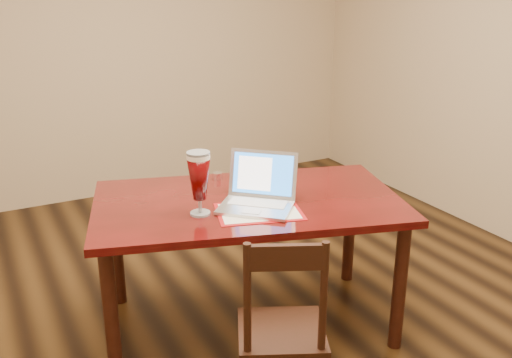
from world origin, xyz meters
TOP-DOWN VIEW (x-y plane):
  - ground at (0.00, 0.00)m, footprint 5.00×5.00m
  - room_shell at (0.00, 0.00)m, footprint 4.51×5.01m
  - dining_table at (0.01, 0.06)m, footprint 1.80×1.33m
  - dining_chair at (-0.16, -0.63)m, footprint 0.50×0.49m

SIDE VIEW (x-z plane):
  - ground at x=0.00m, z-range 0.00..0.00m
  - dining_chair at x=-0.16m, z-range -0.03..0.87m
  - dining_table at x=0.01m, z-range 0.14..1.22m
  - room_shell at x=0.00m, z-range 0.41..3.11m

